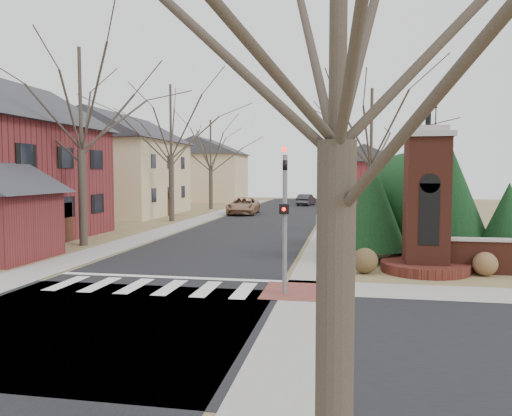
% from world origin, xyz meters
% --- Properties ---
extents(ground, '(120.00, 120.00, 0.00)m').
position_xyz_m(ground, '(0.00, 0.00, 0.00)').
color(ground, brown).
rests_on(ground, ground).
extents(main_street, '(8.00, 70.00, 0.01)m').
position_xyz_m(main_street, '(0.00, 22.00, 0.01)').
color(main_street, black).
rests_on(main_street, ground).
extents(cross_street, '(120.00, 8.00, 0.01)m').
position_xyz_m(cross_street, '(0.00, -3.00, 0.01)').
color(cross_street, black).
rests_on(cross_street, ground).
extents(crosswalk_zone, '(8.00, 2.20, 0.02)m').
position_xyz_m(crosswalk_zone, '(0.00, 0.80, 0.01)').
color(crosswalk_zone, silver).
rests_on(crosswalk_zone, ground).
extents(stop_bar, '(8.00, 0.35, 0.02)m').
position_xyz_m(stop_bar, '(0.00, 2.30, 0.01)').
color(stop_bar, silver).
rests_on(stop_bar, ground).
extents(sidewalk_right_main, '(2.00, 60.00, 0.02)m').
position_xyz_m(sidewalk_right_main, '(5.20, 22.00, 0.01)').
color(sidewalk_right_main, gray).
rests_on(sidewalk_right_main, ground).
extents(sidewalk_left, '(2.00, 60.00, 0.02)m').
position_xyz_m(sidewalk_left, '(-5.20, 22.00, 0.01)').
color(sidewalk_left, gray).
rests_on(sidewalk_left, ground).
extents(curb_apron, '(2.40, 2.40, 0.02)m').
position_xyz_m(curb_apron, '(4.80, 1.00, 0.01)').
color(curb_apron, brown).
rests_on(curb_apron, ground).
extents(traffic_signal_pole, '(0.28, 0.41, 4.50)m').
position_xyz_m(traffic_signal_pole, '(4.30, 0.57, 2.59)').
color(traffic_signal_pole, slate).
rests_on(traffic_signal_pole, ground).
extents(sign_post, '(0.90, 0.07, 2.75)m').
position_xyz_m(sign_post, '(5.59, 1.99, 1.95)').
color(sign_post, slate).
rests_on(sign_post, ground).
extents(brick_gate_monument, '(3.20, 3.20, 6.47)m').
position_xyz_m(brick_gate_monument, '(9.00, 4.99, 2.17)').
color(brick_gate_monument, '#552519').
rests_on(brick_gate_monument, ground).
extents(house_stucco_left, '(9.80, 12.80, 9.28)m').
position_xyz_m(house_stucco_left, '(-13.50, 27.00, 4.59)').
color(house_stucco_left, beige).
rests_on(house_stucco_left, ground).
extents(house_distant_left, '(10.80, 8.80, 8.53)m').
position_xyz_m(house_distant_left, '(-12.01, 48.00, 4.25)').
color(house_distant_left, beige).
rests_on(house_distant_left, ground).
extents(house_distant_right, '(8.80, 8.80, 7.30)m').
position_xyz_m(house_distant_right, '(7.99, 47.99, 3.65)').
color(house_distant_right, maroon).
rests_on(house_distant_right, ground).
extents(evergreen_near, '(2.80, 2.80, 4.10)m').
position_xyz_m(evergreen_near, '(7.20, 7.00, 2.30)').
color(evergreen_near, '#473D33').
rests_on(evergreen_near, ground).
extents(evergreen_mid, '(3.40, 3.40, 4.70)m').
position_xyz_m(evergreen_mid, '(10.50, 8.20, 2.60)').
color(evergreen_mid, '#473D33').
rests_on(evergreen_mid, ground).
extents(evergreen_far, '(2.40, 2.40, 3.30)m').
position_xyz_m(evergreen_far, '(12.50, 7.20, 1.90)').
color(evergreen_far, '#473D33').
rests_on(evergreen_far, ground).
extents(evergreen_mass, '(4.80, 4.80, 4.80)m').
position_xyz_m(evergreen_mass, '(9.00, 9.50, 2.40)').
color(evergreen_mass, black).
rests_on(evergreen_mass, ground).
extents(bare_tree_0, '(8.05, 8.05, 11.15)m').
position_xyz_m(bare_tree_0, '(-7.00, 9.00, 7.70)').
color(bare_tree_0, '#473D33').
rests_on(bare_tree_0, ground).
extents(bare_tree_1, '(8.40, 8.40, 11.64)m').
position_xyz_m(bare_tree_1, '(-7.00, 22.00, 8.03)').
color(bare_tree_1, '#473D33').
rests_on(bare_tree_1, ground).
extents(bare_tree_2, '(7.35, 7.35, 10.19)m').
position_xyz_m(bare_tree_2, '(-7.50, 35.00, 7.03)').
color(bare_tree_2, '#473D33').
rests_on(bare_tree_2, ground).
extents(bare_tree_3, '(7.00, 7.00, 9.70)m').
position_xyz_m(bare_tree_3, '(7.50, 16.00, 6.69)').
color(bare_tree_3, '#473D33').
rests_on(bare_tree_3, ground).
extents(pickup_truck, '(2.77, 5.49, 1.49)m').
position_xyz_m(pickup_truck, '(-2.94, 29.32, 0.75)').
color(pickup_truck, '#A07657').
rests_on(pickup_truck, ground).
extents(distant_car, '(2.01, 4.07, 1.28)m').
position_xyz_m(distant_car, '(1.60, 42.55, 0.64)').
color(distant_car, '#32363A').
rests_on(distant_car, ground).
extents(dry_shrub_left, '(0.94, 0.94, 0.94)m').
position_xyz_m(dry_shrub_left, '(6.80, 4.27, 0.47)').
color(dry_shrub_left, brown).
rests_on(dry_shrub_left, ground).
extents(dry_shrub_right, '(0.86, 0.86, 0.86)m').
position_xyz_m(dry_shrub_right, '(11.00, 4.60, 0.43)').
color(dry_shrub_right, brown).
rests_on(dry_shrub_right, ground).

